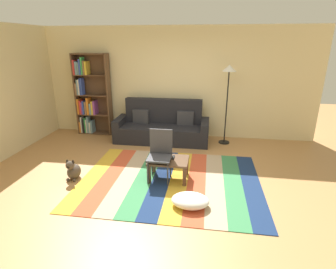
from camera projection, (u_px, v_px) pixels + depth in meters
ground_plane at (160, 180)px, 4.74m from camera, size 14.00×14.00×0.00m
back_wall at (177, 83)px, 6.67m from camera, size 6.80×0.10×2.70m
left_wall at (3, 92)px, 5.48m from camera, size 0.10×5.50×2.70m
rug at (170, 180)px, 4.74m from camera, size 3.13×2.46×0.01m
couch at (162, 127)px, 6.56m from camera, size 2.26×0.80×1.00m
bookshelf at (89, 98)px, 6.90m from camera, size 0.90×0.28×2.06m
coffee_table at (168, 163)px, 4.70m from camera, size 0.70×0.51×0.37m
pouf at (190, 201)px, 3.96m from camera, size 0.56×0.42×0.18m
dog at (73, 171)px, 4.75m from camera, size 0.22×0.35×0.40m
standing_lamp at (229, 79)px, 6.00m from camera, size 0.32×0.32×1.85m
tv_remote at (173, 157)px, 4.73m from camera, size 0.04×0.15×0.02m
folding_chair at (160, 151)px, 4.64m from camera, size 0.40×0.40×0.90m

